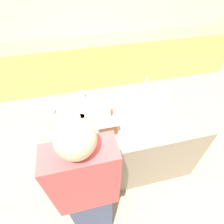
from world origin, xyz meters
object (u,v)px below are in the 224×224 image
object	(u,v)px
baking_tray	(107,131)
cookbook	(64,119)
candy_bowl_center_rear	(81,118)
candy_bowl_behind_tray	(130,99)
person	(89,192)
candy_bowl_front_corner	(163,94)
decorative_tree	(146,87)
candy_bowl_far_right	(51,112)
gingerbread_house	(107,124)
mug	(82,95)

from	to	relation	value
baking_tray	cookbook	distance (m)	0.50
candy_bowl_center_rear	candy_bowl_behind_tray	bearing A→B (deg)	16.43
person	candy_bowl_behind_tray	bearing A→B (deg)	56.20
candy_bowl_front_corner	candy_bowl_behind_tray	bearing A→B (deg)	178.01
decorative_tree	cookbook	xyz separation A→B (m)	(-0.98, -0.16, -0.15)
cookbook	candy_bowl_far_right	bearing A→B (deg)	135.55
gingerbread_house	candy_bowl_center_rear	size ratio (longest dim) A/B	2.87
mug	candy_bowl_front_corner	bearing A→B (deg)	-12.08
gingerbread_house	cookbook	size ratio (longest dim) A/B	1.32
decorative_tree	cookbook	distance (m)	1.01
candy_bowl_center_rear	candy_bowl_far_right	size ratio (longest dim) A/B	1.05
cookbook	mug	size ratio (longest dim) A/B	2.58
decorative_tree	mug	bearing A→B (deg)	166.07
candy_bowl_front_corner	cookbook	distance (m)	1.22
person	mug	bearing A→B (deg)	85.81
candy_bowl_far_right	baking_tray	bearing A→B (deg)	-35.75
cookbook	candy_bowl_front_corner	bearing A→B (deg)	6.13
candy_bowl_far_right	mug	distance (m)	0.43
baking_tray	candy_bowl_behind_tray	size ratio (longest dim) A/B	3.80
candy_bowl_front_corner	person	distance (m)	1.43
decorative_tree	candy_bowl_center_rear	size ratio (longest dim) A/B	3.34
gingerbread_house	cookbook	xyz separation A→B (m)	(-0.43, 0.27, -0.11)
decorative_tree	candy_bowl_behind_tray	world-z (taller)	decorative_tree
candy_bowl_front_corner	mug	size ratio (longest dim) A/B	1.55
gingerbread_house	person	world-z (taller)	person
decorative_tree	candy_bowl_front_corner	world-z (taller)	decorative_tree
baking_tray	cookbook	bearing A→B (deg)	147.55
baking_tray	decorative_tree	xyz separation A→B (m)	(0.56, 0.43, 0.16)
baking_tray	gingerbread_house	size ratio (longest dim) A/B	1.51
candy_bowl_behind_tray	decorative_tree	bearing A→B (deg)	3.14
candy_bowl_front_corner	person	bearing A→B (deg)	-138.31
person	cookbook	bearing A→B (deg)	100.62
candy_bowl_front_corner	candy_bowl_far_right	xyz separation A→B (m)	(-1.35, 0.00, -0.00)
gingerbread_house	candy_bowl_front_corner	distance (m)	0.89
baking_tray	person	bearing A→B (deg)	-116.47
candy_bowl_behind_tray	gingerbread_house	bearing A→B (deg)	-131.81
candy_bowl_far_right	mug	bearing A→B (deg)	28.75
decorative_tree	mug	world-z (taller)	decorative_tree
decorative_tree	cookbook	bearing A→B (deg)	-171.01
candy_bowl_front_corner	candy_bowl_far_right	bearing A→B (deg)	179.84
cookbook	baking_tray	bearing A→B (deg)	-32.45
candy_bowl_center_rear	baking_tray	bearing A→B (deg)	-44.97
baking_tray	candy_bowl_behind_tray	distance (m)	0.56
candy_bowl_behind_tray	person	bearing A→B (deg)	-123.80
decorative_tree	mug	size ratio (longest dim) A/B	3.97
candy_bowl_front_corner	candy_bowl_far_right	distance (m)	1.35
gingerbread_house	candy_bowl_center_rear	distance (m)	0.35
baking_tray	gingerbread_house	distance (m)	0.11
candy_bowl_behind_tray	cookbook	xyz separation A→B (m)	(-0.80, -0.15, -0.01)
candy_bowl_center_rear	gingerbread_house	bearing A→B (deg)	-44.89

